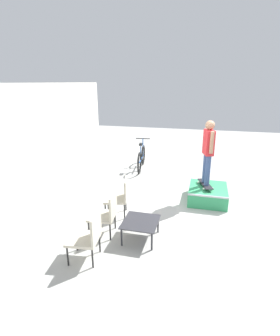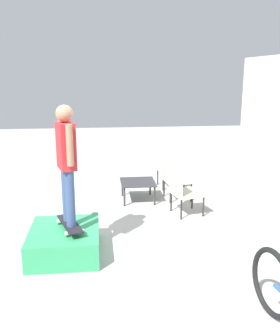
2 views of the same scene
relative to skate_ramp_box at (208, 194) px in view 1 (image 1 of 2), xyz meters
The scene contains 10 objects.
ground_plane 1.03m from the skate_ramp_box, 151.88° to the left, with size 24.00×24.00×0.00m, color #A8A8A3.
house_wall_back 5.49m from the skate_ramp_box, 99.64° to the left, with size 12.00×0.06×3.00m.
skate_ramp_box is the anchor object (origin of this frame).
skateboard_on_ramp 0.28m from the skate_ramp_box, 75.67° to the left, with size 0.79×0.43×0.07m.
person_skater 1.26m from the skate_ramp_box, 75.67° to the left, with size 0.55×0.30×1.66m.
coffee_table 2.55m from the skate_ramp_box, 149.46° to the left, with size 0.74×0.69×0.40m.
patio_chair_left 3.65m from the skate_ramp_box, 146.35° to the left, with size 0.58×0.58×0.90m.
patio_chair_center 2.98m from the skate_ramp_box, 137.20° to the left, with size 0.58×0.58×0.90m.
patio_chair_right 2.43m from the skate_ramp_box, 123.08° to the left, with size 0.62×0.62×0.90m.
bicycle 3.25m from the skate_ramp_box, 47.07° to the left, with size 1.81×0.52×1.04m.
Camera 1 is at (-5.75, -0.31, 3.03)m, focal length 28.00 mm.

